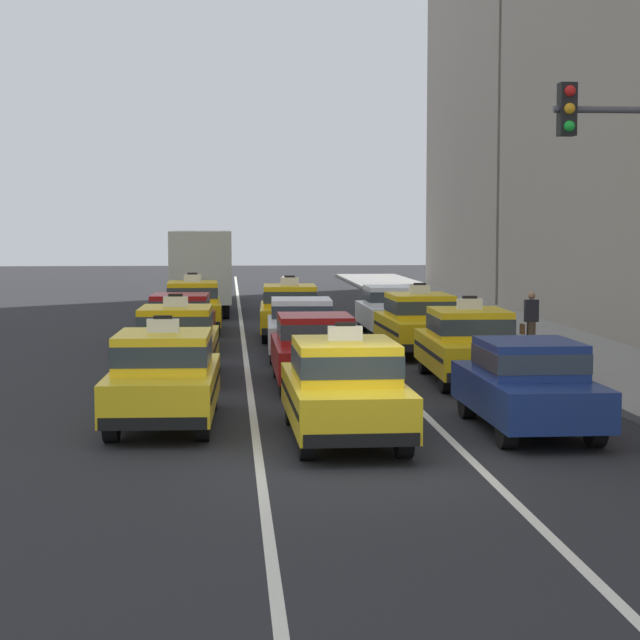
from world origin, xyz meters
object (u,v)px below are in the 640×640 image
at_px(sedan_center_second, 315,348).
at_px(taxi_right_second, 468,344).
at_px(taxi_left_sixth, 206,283).
at_px(taxi_center_nearest, 344,387).
at_px(taxi_center_fourth, 290,310).
at_px(box_truck_left_fifth, 201,269).
at_px(taxi_left_second, 176,340).
at_px(pedestrian_near_crosswalk, 531,321).
at_px(taxi_left_fourth, 193,305).
at_px(sedan_left_third, 180,320).
at_px(taxi_right_third, 419,322).
at_px(sedan_right_nearest, 528,383).
at_px(taxi_left_nearest, 164,376).
at_px(sedan_right_fourth, 391,309).
at_px(sedan_center_third, 301,326).

height_order(sedan_center_second, taxi_right_second, taxi_right_second).
bearing_deg(taxi_left_sixth, taxi_center_nearest, -84.98).
bearing_deg(taxi_center_fourth, box_truck_left_fifth, 106.71).
bearing_deg(taxi_left_second, pedestrian_near_crosswalk, 21.17).
xyz_separation_m(taxi_left_fourth, taxi_right_second, (6.52, -12.46, 0.00)).
relative_size(taxi_center_nearest, taxi_right_second, 1.00).
bearing_deg(taxi_center_nearest, sedan_left_third, 103.35).
height_order(taxi_left_second, taxi_left_fourth, same).
bearing_deg(sedan_center_second, box_truck_left_fifth, 98.25).
height_order(taxi_center_nearest, taxi_center_fourth, same).
xyz_separation_m(box_truck_left_fifth, taxi_right_third, (6.23, -14.48, -0.90)).
xyz_separation_m(sedan_right_nearest, taxi_right_third, (0.06, 11.53, 0.03)).
height_order(taxi_left_nearest, taxi_left_sixth, same).
relative_size(taxi_left_second, taxi_center_fourth, 1.00).
distance_m(box_truck_left_fifth, sedan_right_nearest, 26.75).
relative_size(sedan_right_fourth, pedestrian_near_crosswalk, 2.72).
bearing_deg(taxi_right_third, taxi_right_second, -88.11).
distance_m(taxi_center_nearest, taxi_center_fourth, 16.65).
distance_m(taxi_left_sixth, taxi_right_third, 22.26).
bearing_deg(taxi_right_second, taxi_left_fourth, 117.62).
relative_size(taxi_left_nearest, taxi_right_third, 1.00).
height_order(sedan_right_fourth, pedestrian_near_crosswalk, pedestrian_near_crosswalk).
relative_size(taxi_right_third, sedan_right_fourth, 1.07).
bearing_deg(taxi_right_second, taxi_right_third, 91.89).
bearing_deg(taxi_right_third, sedan_left_third, 165.86).
relative_size(sedan_left_third, taxi_center_nearest, 0.95).
height_order(taxi_left_second, taxi_right_second, same).
height_order(sedan_left_third, sedan_right_nearest, same).
xyz_separation_m(taxi_left_second, taxi_left_sixth, (0.16, 25.66, 0.00)).
bearing_deg(taxi_center_nearest, sedan_center_third, 89.86).
bearing_deg(taxi_left_nearest, taxi_left_sixth, 89.84).
height_order(sedan_right_nearest, pedestrian_near_crosswalk, pedestrian_near_crosswalk).
xyz_separation_m(taxi_left_nearest, taxi_right_third, (6.29, 10.41, 0.00)).
bearing_deg(taxi_center_nearest, taxi_right_third, 74.81).
xyz_separation_m(taxi_left_nearest, sedan_left_third, (-0.22, 12.05, -0.03)).
height_order(box_truck_left_fifth, pedestrian_near_crosswalk, box_truck_left_fifth).
xyz_separation_m(taxi_left_sixth, sedan_center_second, (2.92, -27.21, -0.03)).
xyz_separation_m(sedan_right_nearest, pedestrian_near_crosswalk, (2.98, 10.84, 0.09)).
distance_m(sedan_right_fourth, pedestrian_near_crosswalk, 6.60).
relative_size(taxi_left_second, taxi_right_second, 1.00).
distance_m(box_truck_left_fifth, pedestrian_near_crosswalk, 17.73).
distance_m(sedan_center_second, sedan_right_nearest, 6.55).
bearing_deg(sedan_center_second, taxi_center_fourth, 89.92).
xyz_separation_m(taxi_left_fourth, sedan_right_fourth, (6.31, -1.69, -0.03)).
relative_size(box_truck_left_fifth, pedestrian_near_crosswalk, 4.40).
height_order(sedan_left_third, box_truck_left_fifth, box_truck_left_fifth).
bearing_deg(taxi_left_nearest, box_truck_left_fifth, 89.85).
bearing_deg(taxi_right_second, taxi_left_nearest, -143.05).
distance_m(taxi_left_sixth, sedan_right_fourth, 17.30).
height_order(taxi_left_nearest, taxi_right_third, same).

